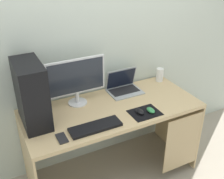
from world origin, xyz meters
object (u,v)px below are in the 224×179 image
(speaker, at_px, (160,75))
(mouse_left, at_px, (140,111))
(monitor, at_px, (76,80))
(pc_tower, at_px, (31,94))
(laptop, at_px, (124,87))
(cell_phone, at_px, (62,138))
(keyboard, at_px, (95,127))
(mouse_right, at_px, (151,110))

(speaker, xyz_separation_m, mouse_left, (-0.53, -0.45, -0.05))
(mouse_left, bearing_deg, monitor, 135.77)
(pc_tower, bearing_deg, laptop, 8.35)
(pc_tower, xyz_separation_m, cell_phone, (0.12, -0.32, -0.25))
(keyboard, xyz_separation_m, cell_phone, (-0.28, -0.01, -0.01))
(mouse_left, relative_size, mouse_right, 1.00)
(speaker, height_order, mouse_left, speaker)
(monitor, distance_m, keyboard, 0.48)
(monitor, height_order, mouse_right, monitor)
(pc_tower, height_order, mouse_left, pc_tower)
(keyboard, bearing_deg, pc_tower, 142.41)
(monitor, height_order, speaker, monitor)
(monitor, xyz_separation_m, mouse_left, (0.41, -0.40, -0.22))
(monitor, xyz_separation_m, speaker, (0.94, 0.05, -0.17))
(mouse_left, xyz_separation_m, mouse_right, (0.09, -0.02, 0.00))
(laptop, relative_size, keyboard, 0.76)
(monitor, bearing_deg, keyboard, -91.63)
(pc_tower, relative_size, mouse_left, 5.40)
(cell_phone, bearing_deg, pc_tower, 111.13)
(mouse_right, xyz_separation_m, cell_phone, (-0.80, -0.00, -0.02))
(pc_tower, bearing_deg, keyboard, -37.59)
(speaker, bearing_deg, pc_tower, -173.22)
(monitor, distance_m, laptop, 0.53)
(laptop, xyz_separation_m, mouse_right, (0.02, -0.45, -0.02))
(keyboard, height_order, mouse_left, mouse_left)
(laptop, height_order, speaker, laptop)
(pc_tower, bearing_deg, monitor, 15.16)
(keyboard, bearing_deg, monitor, 88.37)
(laptop, relative_size, speaker, 2.26)
(monitor, bearing_deg, cell_phone, -124.14)
(monitor, relative_size, cell_phone, 4.10)
(mouse_right, bearing_deg, cell_phone, -179.78)
(mouse_left, bearing_deg, laptop, 79.87)
(pc_tower, xyz_separation_m, laptop, (0.90, 0.13, -0.21))
(pc_tower, distance_m, mouse_left, 0.91)
(keyboard, distance_m, mouse_right, 0.52)
(pc_tower, height_order, keyboard, pc_tower)
(monitor, xyz_separation_m, mouse_right, (0.51, -0.43, -0.22))
(laptop, xyz_separation_m, mouse_left, (-0.08, -0.42, -0.02))
(pc_tower, distance_m, speaker, 1.38)
(laptop, relative_size, mouse_right, 3.34)
(mouse_right, height_order, cell_phone, mouse_right)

